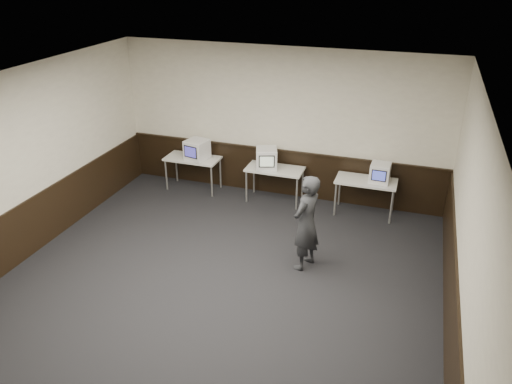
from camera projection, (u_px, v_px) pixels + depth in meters
floor at (208, 299)px, 7.71m from camera, size 8.00×8.00×0.00m
ceiling at (197, 96)px, 6.33m from camera, size 8.00×8.00×0.00m
back_wall at (281, 124)px, 10.44m from camera, size 7.00×0.00×7.00m
left_wall at (4, 176)px, 8.02m from camera, size 0.00×8.00×8.00m
right_wall at (469, 250)px, 6.02m from camera, size 0.00×8.00×8.00m
wainscot_back at (280, 172)px, 10.90m from camera, size 6.98×0.04×1.00m
wainscot_left at (19, 235)px, 8.50m from camera, size 0.04×7.98×1.00m
wainscot_right at (451, 321)px, 6.50m from camera, size 0.04×7.98×1.00m
wainscot_rail at (280, 150)px, 10.65m from camera, size 6.98×0.06×0.04m
desk_left at (193, 161)px, 11.04m from camera, size 1.20×0.60×0.75m
desk_center at (275, 171)px, 10.49m from camera, size 1.20×0.60×0.75m
desk_right at (366, 183)px, 9.95m from camera, size 1.20×0.60×0.75m
emac_left at (197, 150)px, 10.84m from camera, size 0.52×0.54×0.44m
emac_center at (266, 158)px, 10.39m from camera, size 0.55×0.57×0.43m
emac_right at (380, 173)px, 9.78m from camera, size 0.39×0.42×0.38m
person at (306, 223)px, 8.17m from camera, size 0.58×0.71×1.68m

